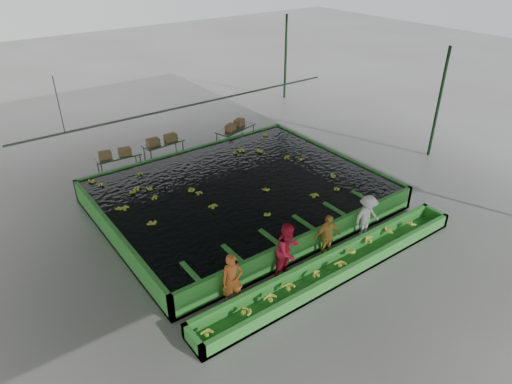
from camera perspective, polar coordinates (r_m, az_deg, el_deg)
ground at (r=16.52m, az=1.03°, el=-3.71°), size 80.00×80.00×0.00m
shed_roof at (r=14.40m, az=1.21°, el=13.16°), size 20.00×22.00×0.04m
shed_posts at (r=15.30m, az=1.11°, el=4.14°), size 20.00×22.00×5.00m
flotation_tank at (r=17.33m, az=-1.95°, el=-0.26°), size 10.00×8.00×0.90m
tank_water at (r=17.13m, az=-1.98°, el=0.90°), size 9.70×7.70×0.00m
sorting_trough at (r=14.23m, az=9.93°, el=-9.24°), size 10.00×1.00×0.50m
cableway_rail at (r=19.03m, az=-8.18°, el=10.69°), size 0.08×0.08×14.00m
rail_hanger_left at (r=17.09m, az=-23.42°, el=9.91°), size 0.04×0.04×2.00m
rail_hanger_right at (r=21.45m, az=3.82°, el=15.86°), size 0.04×0.04×2.00m
worker_a at (r=12.72m, az=-2.96°, el=-10.96°), size 0.69×0.56×1.63m
worker_b at (r=13.57m, az=4.03°, el=-7.36°), size 1.02×0.86×1.86m
worker_c at (r=14.56m, az=8.87°, el=-5.53°), size 0.98×0.57×1.56m
worker_d at (r=15.72m, az=13.71°, el=-3.08°), size 1.07×0.65×1.61m
packing_table_left at (r=20.51m, az=-16.70°, el=3.33°), size 1.90×0.86×0.84m
packing_table_mid at (r=21.34m, az=-11.44°, el=5.06°), size 1.89×0.87×0.83m
packing_table_right at (r=22.31m, az=-2.59°, el=6.90°), size 2.23×1.37×0.95m
box_stack_left at (r=20.28m, az=-17.15°, el=4.27°), size 1.39×0.61×0.29m
box_stack_mid at (r=21.13m, az=-11.64°, el=6.03°), size 1.42×0.40×0.30m
box_stack_right at (r=22.15m, az=-2.64°, el=8.05°), size 1.34×0.87×0.28m
floating_bananas at (r=17.72m, az=-3.44°, el=1.90°), size 8.63×5.88×0.12m
trough_bananas at (r=14.14m, az=9.98°, el=-8.77°), size 8.65×0.58×0.12m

